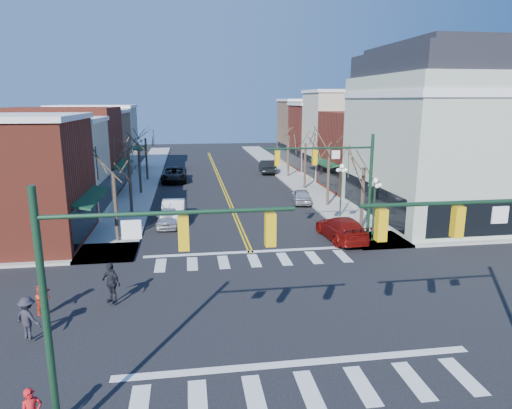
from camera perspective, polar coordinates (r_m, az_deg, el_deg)
name	(u,v)px	position (r m, az deg, el deg)	size (l,w,h in m)	color
ground	(274,307)	(21.29, 2.24, -12.67)	(160.00, 160.00, 0.00)	black
sidewalk_left	(129,210)	(40.23, -15.58, -0.64)	(3.50, 70.00, 0.15)	#9E9B93
sidewalk_right	(328,203)	(41.78, 8.95, 0.19)	(3.50, 70.00, 0.15)	#9E9B93
bldg_left_brick_a	(0,184)	(33.22, -29.33, 2.28)	(10.00, 8.50, 8.00)	maroon
bldg_left_stucco_a	(39,170)	(40.50, -25.52, 3.96)	(10.00, 7.00, 7.50)	#BAB499
bldg_left_brick_b	(64,152)	(48.09, -22.88, 6.04)	(10.00, 9.00, 8.50)	maroon
bldg_left_tan	(83,147)	(56.12, -20.83, 6.71)	(10.00, 7.50, 7.80)	#997354
bldg_left_stucco_b	(96,140)	(63.66, -19.41, 7.64)	(10.00, 8.00, 8.20)	#BAB499
bldg_right_brick_a	(376,152)	(48.81, 14.72, 6.42)	(10.00, 8.50, 8.00)	maroon
bldg_right_stucco	(350,136)	(55.89, 11.66, 8.39)	(10.00, 7.00, 10.00)	#BAB499
bldg_right_brick_b	(330,137)	(63.03, 9.28, 8.29)	(10.00, 8.00, 8.50)	maroon
bldg_right_tan	(314,131)	(70.65, 7.31, 9.05)	(10.00, 8.00, 9.00)	#997354
victorian_corner	(447,133)	(39.04, 22.81, 8.23)	(12.25, 14.25, 13.30)	#AEBBA2
traffic_mast_near_left	(118,278)	(12.44, -16.90, -8.83)	(6.60, 0.28, 7.20)	#14331E
traffic_mast_near_right	(508,257)	(15.35, 28.95, -5.76)	(6.60, 0.28, 7.20)	#14331E
traffic_mast_far_right	(342,176)	(28.17, 10.66, 3.55)	(6.60, 0.28, 7.20)	#14331E
lamppost_corner	(374,199)	(30.45, 14.57, 0.71)	(0.36, 0.36, 4.33)	#14331E
lamppost_midblock	(341,181)	(36.40, 10.62, 2.87)	(0.36, 0.36, 4.33)	#14331E
tree_left_a	(116,207)	(30.98, -17.13, -0.35)	(0.24, 0.24, 4.76)	#382B21
tree_left_b	(130,183)	(38.72, -15.46, 2.55)	(0.24, 0.24, 5.04)	#382B21
tree_left_c	(140,172)	(46.61, -14.32, 4.01)	(0.24, 0.24, 4.55)	#382B21
tree_left_d	(146,160)	(54.47, -13.53, 5.49)	(0.24, 0.24, 4.90)	#382B21
tree_right_a	(362,200)	(32.91, 13.15, 0.53)	(0.24, 0.24, 4.62)	#382B21
tree_right_b	(328,178)	(40.26, 9.02, 3.35)	(0.24, 0.24, 5.18)	#382B21
tree_right_c	(305,167)	(47.88, 6.15, 4.74)	(0.24, 0.24, 4.83)	#382B21
tree_right_d	(288,157)	(55.58, 4.07, 5.99)	(0.24, 0.24, 4.97)	#382B21
car_left_near	(168,217)	(34.53, -10.90, -1.56)	(1.61, 4.01, 1.36)	silver
car_left_mid	(174,211)	(35.89, -10.27, -0.78)	(1.70, 4.88, 1.61)	white
car_left_far	(174,174)	(53.25, -10.19, 3.71)	(2.75, 5.97, 1.66)	black
car_right_near	(342,228)	(31.15, 10.65, -2.95)	(2.19, 5.39, 1.57)	maroon
car_right_mid	(301,196)	(41.53, 5.66, 1.06)	(1.61, 4.00, 1.36)	#BCBCC1
car_right_far	(267,167)	(58.63, 1.43, 4.76)	(1.78, 5.11, 1.68)	black
pedestrian_red_b	(44,295)	(22.03, -25.00, -10.16)	(0.84, 0.65, 1.72)	red
pedestrian_dark_a	(111,282)	(22.03, -17.67, -9.27)	(1.12, 0.46, 1.90)	black
pedestrian_dark_b	(28,318)	(20.11, -26.63, -12.57)	(1.11, 0.64, 1.71)	#222129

